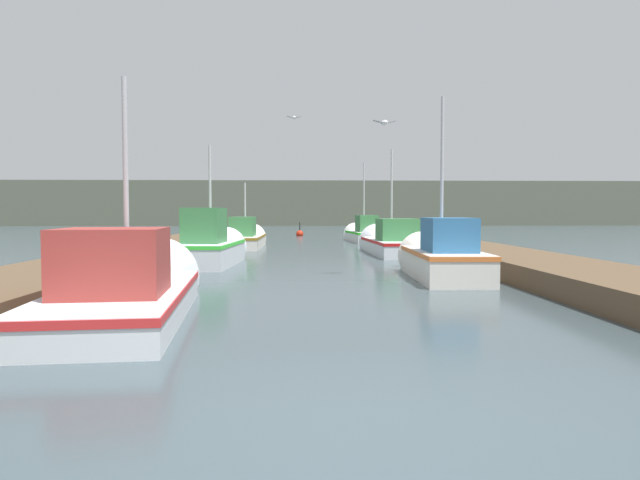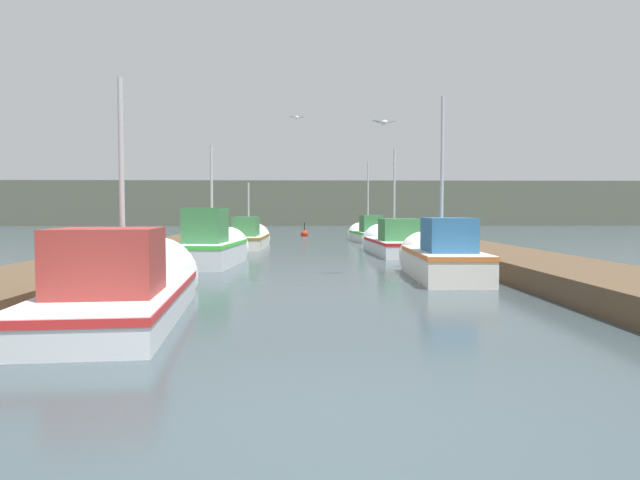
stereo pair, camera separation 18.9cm
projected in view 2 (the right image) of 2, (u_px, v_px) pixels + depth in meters
ground_plane at (344, 445)px, 3.82m from camera, size 200.00×200.00×0.00m
dock_left at (160, 251)px, 19.66m from camera, size 2.47×40.00×0.46m
dock_right at (466, 250)px, 19.91m from camera, size 2.47×40.00×0.46m
distant_shore_ridge at (309, 204)px, 71.25m from camera, size 120.00×16.00×5.05m
fishing_boat_0 at (130, 287)px, 9.03m from camera, size 2.24×5.93×4.15m
fishing_boat_1 at (439, 257)px, 13.77m from camera, size 1.57×4.85×4.61m
fishing_boat_2 at (213, 246)px, 16.98m from camera, size 1.77×4.69×3.89m
fishing_boat_3 at (392, 242)px, 21.62m from camera, size 1.84×6.16×4.38m
fishing_boat_4 at (249, 238)px, 25.46m from camera, size 1.60×5.84×3.29m
fishing_boat_5 at (367, 233)px, 30.00m from camera, size 1.79×4.86×4.53m
mooring_piling_1 at (411, 235)px, 24.05m from camera, size 0.24×0.24×1.17m
channel_buoy at (304, 234)px, 36.89m from camera, size 0.47×0.47×0.97m
seagull_lead at (384, 123)px, 13.38m from camera, size 0.56×0.30×0.12m
seagull_1 at (297, 118)px, 21.21m from camera, size 0.56×0.30×0.12m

